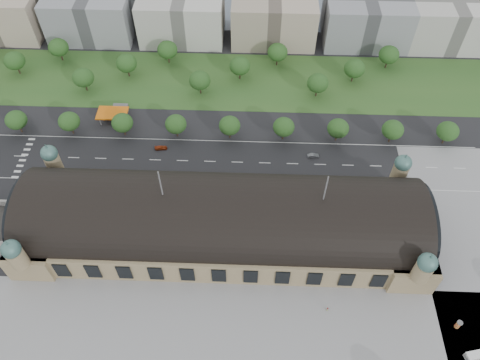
{
  "coord_description": "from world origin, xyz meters",
  "views": [
    {
      "loc": [
        10.12,
        -96.28,
        153.06
      ],
      "look_at": [
        5.96,
        16.68,
        14.0
      ],
      "focal_mm": 35.0,
      "sensor_mm": 36.0,
      "label": 1
    }
  ],
  "objects_px": {
    "traffic_car_6": "(402,176)",
    "parked_car_0": "(47,185)",
    "pedestrian_0": "(327,309)",
    "bus_west": "(205,178)",
    "parked_car_6": "(154,182)",
    "advertising_column": "(458,325)",
    "petrol_station": "(117,111)",
    "bus_mid": "(208,178)",
    "parked_car_2": "(71,184)",
    "van_east": "(475,356)",
    "parked_car_3": "(119,189)",
    "bus_east": "(323,181)",
    "parked_car_5": "(135,187)",
    "parked_car_1": "(42,181)",
    "traffic_car_5": "(313,156)",
    "traffic_car_3": "(161,148)",
    "traffic_car_2": "(48,172)",
    "parked_car_4": "(119,189)"
  },
  "relations": [
    {
      "from": "petrol_station",
      "to": "parked_car_4",
      "type": "relative_size",
      "value": 3.51
    },
    {
      "from": "traffic_car_5",
      "to": "pedestrian_0",
      "type": "relative_size",
      "value": 2.55
    },
    {
      "from": "bus_west",
      "to": "parked_car_5",
      "type": "bearing_deg",
      "value": 99.94
    },
    {
      "from": "traffic_car_3",
      "to": "parked_car_3",
      "type": "height_order",
      "value": "traffic_car_3"
    },
    {
      "from": "parked_car_2",
      "to": "advertising_column",
      "type": "xyz_separation_m",
      "value": [
        145.61,
        -55.82,
        1.17
      ]
    },
    {
      "from": "traffic_car_3",
      "to": "parked_car_0",
      "type": "relative_size",
      "value": 1.21
    },
    {
      "from": "parked_car_2",
      "to": "van_east",
      "type": "relative_size",
      "value": 0.69
    },
    {
      "from": "petrol_station",
      "to": "parked_car_0",
      "type": "bearing_deg",
      "value": -115.57
    },
    {
      "from": "bus_east",
      "to": "parked_car_4",
      "type": "bearing_deg",
      "value": 98.41
    },
    {
      "from": "advertising_column",
      "to": "pedestrian_0",
      "type": "bearing_deg",
      "value": 174.42
    },
    {
      "from": "traffic_car_6",
      "to": "parked_car_0",
      "type": "distance_m",
      "value": 149.03
    },
    {
      "from": "parked_car_0",
      "to": "parked_car_5",
      "type": "relative_size",
      "value": 0.86
    },
    {
      "from": "petrol_station",
      "to": "bus_west",
      "type": "xyz_separation_m",
      "value": [
        44.78,
        -38.28,
        -1.21
      ]
    },
    {
      "from": "parked_car_2",
      "to": "pedestrian_0",
      "type": "distance_m",
      "value": 114.85
    },
    {
      "from": "petrol_station",
      "to": "pedestrian_0",
      "type": "bearing_deg",
      "value": -45.76
    },
    {
      "from": "traffic_car_2",
      "to": "parked_car_0",
      "type": "distance_m",
      "value": 7.43
    },
    {
      "from": "parked_car_3",
      "to": "bus_east",
      "type": "xyz_separation_m",
      "value": [
        84.52,
        6.11,
        1.1
      ]
    },
    {
      "from": "traffic_car_5",
      "to": "parked_car_0",
      "type": "height_order",
      "value": "traffic_car_5"
    },
    {
      "from": "bus_east",
      "to": "pedestrian_0",
      "type": "relative_size",
      "value": 6.57
    },
    {
      "from": "parked_car_2",
      "to": "van_east",
      "type": "bearing_deg",
      "value": 39.14
    },
    {
      "from": "traffic_car_6",
      "to": "van_east",
      "type": "relative_size",
      "value": 0.63
    },
    {
      "from": "parked_car_1",
      "to": "traffic_car_5",
      "type": "bearing_deg",
      "value": 74.59
    },
    {
      "from": "traffic_car_2",
      "to": "traffic_car_5",
      "type": "relative_size",
      "value": 0.98
    },
    {
      "from": "traffic_car_6",
      "to": "parked_car_6",
      "type": "distance_m",
      "value": 104.63
    },
    {
      "from": "traffic_car_3",
      "to": "traffic_car_6",
      "type": "xyz_separation_m",
      "value": [
        104.39,
        -12.64,
        -0.14
      ]
    },
    {
      "from": "bus_west",
      "to": "pedestrian_0",
      "type": "distance_m",
      "value": 72.71
    },
    {
      "from": "bus_east",
      "to": "traffic_car_6",
      "type": "bearing_deg",
      "value": -77.56
    },
    {
      "from": "bus_west",
      "to": "bus_east",
      "type": "bearing_deg",
      "value": -89.87
    },
    {
      "from": "petrol_station",
      "to": "parked_car_6",
      "type": "xyz_separation_m",
      "value": [
        23.58,
        -40.28,
        -2.13
      ]
    },
    {
      "from": "parked_car_4",
      "to": "bus_west",
      "type": "distance_m",
      "value": 35.92
    },
    {
      "from": "bus_mid",
      "to": "pedestrian_0",
      "type": "bearing_deg",
      "value": -136.64
    },
    {
      "from": "parked_car_0",
      "to": "pedestrian_0",
      "type": "distance_m",
      "value": 123.15
    },
    {
      "from": "parked_car_0",
      "to": "parked_car_4",
      "type": "bearing_deg",
      "value": 58.67
    },
    {
      "from": "parked_car_6",
      "to": "pedestrian_0",
      "type": "distance_m",
      "value": 86.6
    },
    {
      "from": "traffic_car_2",
      "to": "pedestrian_0",
      "type": "height_order",
      "value": "pedestrian_0"
    },
    {
      "from": "parked_car_6",
      "to": "bus_east",
      "type": "height_order",
      "value": "bus_east"
    },
    {
      "from": "traffic_car_3",
      "to": "parked_car_0",
      "type": "distance_m",
      "value": 49.75
    },
    {
      "from": "parked_car_5",
      "to": "parked_car_6",
      "type": "xyz_separation_m",
      "value": [
        7.36,
        3.01,
        0.09
      ]
    },
    {
      "from": "pedestrian_0",
      "to": "bus_west",
      "type": "bearing_deg",
      "value": 112.65
    },
    {
      "from": "parked_car_2",
      "to": "van_east",
      "type": "xyz_separation_m",
      "value": [
        148.51,
        -65.94,
        0.69
      ]
    },
    {
      "from": "traffic_car_5",
      "to": "parked_car_3",
      "type": "distance_m",
      "value": 84.45
    },
    {
      "from": "bus_mid",
      "to": "parked_car_2",
      "type": "bearing_deg",
      "value": 98.23
    },
    {
      "from": "bus_east",
      "to": "van_east",
      "type": "xyz_separation_m",
      "value": [
        43.52,
        -70.12,
        -0.35
      ]
    },
    {
      "from": "parked_car_6",
      "to": "advertising_column",
      "type": "bearing_deg",
      "value": 28.87
    },
    {
      "from": "traffic_car_3",
      "to": "pedestrian_0",
      "type": "height_order",
      "value": "pedestrian_0"
    },
    {
      "from": "parked_car_0",
      "to": "advertising_column",
      "type": "bearing_deg",
      "value": 41.08
    },
    {
      "from": "traffic_car_3",
      "to": "advertising_column",
      "type": "height_order",
      "value": "advertising_column"
    },
    {
      "from": "parked_car_1",
      "to": "parked_car_4",
      "type": "height_order",
      "value": "parked_car_1"
    },
    {
      "from": "traffic_car_5",
      "to": "bus_mid",
      "type": "xyz_separation_m",
      "value": [
        -45.01,
        -15.4,
        0.95
      ]
    },
    {
      "from": "parked_car_2",
      "to": "parked_car_3",
      "type": "xyz_separation_m",
      "value": [
        20.47,
        -1.92,
        -0.06
      ]
    }
  ]
}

